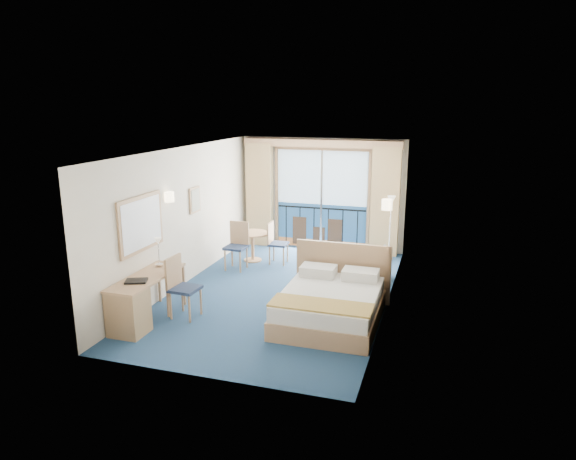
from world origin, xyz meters
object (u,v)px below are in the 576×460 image
object	(u,v)px
bed	(331,303)
desk_chair	(180,283)
nightstand	(376,281)
table_chair_a	(275,240)
armchair	(370,263)
floor_lamp	(391,212)
desk	(133,306)
round_table	(253,239)
table_chair_b	(237,243)

from	to	relation	value
bed	desk_chair	size ratio (longest dim) A/B	1.97
nightstand	table_chair_a	bearing A→B (deg)	150.24
nightstand	desk_chair	xyz separation A→B (m)	(-3.01, -1.87, 0.29)
nightstand	armchair	size ratio (longest dim) A/B	0.85
floor_lamp	desk	bearing A→B (deg)	-124.43
desk	round_table	bearing A→B (deg)	83.21
bed	round_table	world-z (taller)	bed
bed	table_chair_b	xyz separation A→B (m)	(-2.54, 2.10, 0.27)
nightstand	round_table	xyz separation A→B (m)	(-2.98, 1.41, 0.20)
desk_chair	round_table	distance (m)	3.27
table_chair_a	round_table	bearing A→B (deg)	87.02
desk	table_chair_a	bearing A→B (deg)	75.69
table_chair_b	table_chair_a	bearing A→B (deg)	43.46
round_table	bed	bearing A→B (deg)	-48.06
armchair	table_chair_a	xyz separation A→B (m)	(-2.18, 0.36, 0.20)
floor_lamp	round_table	size ratio (longest dim) A/B	2.02
floor_lamp	round_table	bearing A→B (deg)	-161.22
armchair	desk	size ratio (longest dim) A/B	0.43
nightstand	armchair	bearing A→B (deg)	103.86
bed	desk_chair	bearing A→B (deg)	-166.81
table_chair_b	floor_lamp	bearing A→B (deg)	29.32
desk	desk_chair	world-z (taller)	desk_chair
armchair	desk	world-z (taller)	desk
table_chair_a	desk_chair	bearing A→B (deg)	168.24
round_table	armchair	bearing A→B (deg)	-7.70
bed	table_chair_a	world-z (taller)	bed
bed	nightstand	world-z (taller)	bed
nightstand	desk	size ratio (longest dim) A/B	0.37
table_chair_a	table_chair_b	size ratio (longest dim) A/B	0.91
floor_lamp	round_table	xyz separation A→B (m)	(-2.96, -1.01, -0.63)
floor_lamp	desk	world-z (taller)	floor_lamp
round_table	table_chair_a	xyz separation A→B (m)	(0.54, -0.01, 0.02)
nightstand	desk	world-z (taller)	desk
bed	table_chair_a	distance (m)	3.29
desk	desk_chair	distance (m)	0.87
armchair	desk	xyz separation A→B (m)	(-3.20, -3.64, 0.10)
desk	floor_lamp	bearing A→B (deg)	55.57
floor_lamp	desk_chair	size ratio (longest dim) A/B	1.42
desk	desk_chair	size ratio (longest dim) A/B	1.57
desk_chair	round_table	world-z (taller)	desk_chair
bed	floor_lamp	size ratio (longest dim) A/B	1.38
nightstand	table_chair_b	distance (m)	3.22
armchair	floor_lamp	bearing A→B (deg)	-112.59
bed	desk	bearing A→B (deg)	-155.73
table_chair_a	table_chair_b	world-z (taller)	table_chair_b
bed	nightstand	distance (m)	1.41
nightstand	table_chair_b	bearing A→B (deg)	165.41
floor_lamp	desk_chair	xyz separation A→B (m)	(-2.99, -4.28, -0.54)
round_table	table_chair_b	bearing A→B (deg)	-101.10
floor_lamp	round_table	world-z (taller)	floor_lamp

